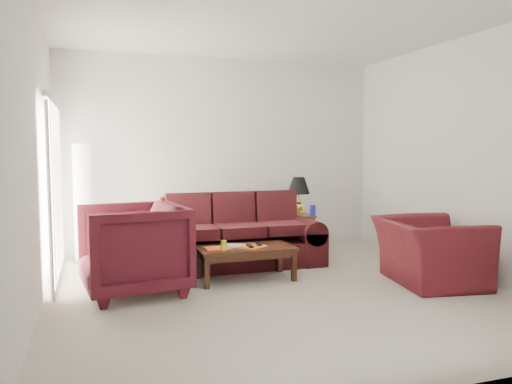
# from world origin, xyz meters

# --- Properties ---
(floor) EXTENTS (5.00, 5.00, 0.00)m
(floor) POSITION_xyz_m (0.00, 0.00, 0.00)
(floor) COLOR beige
(floor) RESTS_ON ground
(blinds) EXTENTS (0.10, 2.00, 2.16)m
(blinds) POSITION_xyz_m (-2.42, 1.30, 1.08)
(blinds) COLOR silver
(blinds) RESTS_ON ground
(sofa) EXTENTS (2.36, 1.16, 0.94)m
(sofa) POSITION_xyz_m (-0.12, 1.30, 0.47)
(sofa) COLOR black
(sofa) RESTS_ON ground
(throw_pillow) EXTENTS (0.47, 0.33, 0.44)m
(throw_pillow) POSITION_xyz_m (-0.64, 2.06, 0.73)
(throw_pillow) COLOR black
(throw_pillow) RESTS_ON sofa
(end_table) EXTENTS (0.54, 0.54, 0.56)m
(end_table) POSITION_xyz_m (1.07, 2.10, 0.28)
(end_table) COLOR #51271C
(end_table) RESTS_ON ground
(table_lamp) EXTENTS (0.40, 0.40, 0.59)m
(table_lamp) POSITION_xyz_m (1.14, 2.14, 0.85)
(table_lamp) COLOR #EAD649
(table_lamp) RESTS_ON end_table
(clock) EXTENTS (0.14, 0.07, 0.13)m
(clock) POSITION_xyz_m (0.91, 1.96, 0.62)
(clock) COLOR white
(clock) RESTS_ON end_table
(blue_canister) EXTENTS (0.11, 0.11, 0.16)m
(blue_canister) POSITION_xyz_m (1.28, 1.92, 0.64)
(blue_canister) COLOR #172397
(blue_canister) RESTS_ON end_table
(picture_frame) EXTENTS (0.17, 0.18, 0.05)m
(picture_frame) POSITION_xyz_m (0.93, 2.32, 0.63)
(picture_frame) COLOR silver
(picture_frame) RESTS_ON end_table
(floor_lamp) EXTENTS (0.35, 0.35, 1.69)m
(floor_lamp) POSITION_xyz_m (-2.12, 2.20, 0.85)
(floor_lamp) COLOR white
(floor_lamp) RESTS_ON ground
(armchair_left) EXTENTS (1.23, 1.20, 1.00)m
(armchair_left) POSITION_xyz_m (-1.57, 0.41, 0.50)
(armchair_left) COLOR #3C0E16
(armchair_left) RESTS_ON ground
(armchair_right) EXTENTS (1.20, 1.32, 0.77)m
(armchair_right) POSITION_xyz_m (1.81, -0.26, 0.38)
(armchair_right) COLOR #440F15
(armchair_right) RESTS_ON ground
(coffee_table) EXTENTS (1.20, 0.65, 0.41)m
(coffee_table) POSITION_xyz_m (-0.22, 0.58, 0.21)
(coffee_table) COLOR black
(coffee_table) RESTS_ON ground
(magazine_red) EXTENTS (0.31, 0.24, 0.02)m
(magazine_red) POSITION_xyz_m (-0.57, 0.53, 0.42)
(magazine_red) COLOR #E34C16
(magazine_red) RESTS_ON coffee_table
(magazine_white) EXTENTS (0.34, 0.31, 0.02)m
(magazine_white) POSITION_xyz_m (-0.36, 0.66, 0.42)
(magazine_white) COLOR silver
(magazine_white) RESTS_ON coffee_table
(magazine_orange) EXTENTS (0.37, 0.36, 0.02)m
(magazine_orange) POSITION_xyz_m (-0.15, 0.50, 0.42)
(magazine_orange) COLOR orange
(magazine_orange) RESTS_ON coffee_table
(remote_a) EXTENTS (0.07, 0.18, 0.02)m
(remote_a) POSITION_xyz_m (-0.20, 0.47, 0.44)
(remote_a) COLOR black
(remote_a) RESTS_ON coffee_table
(remote_b) EXTENTS (0.07, 0.18, 0.02)m
(remote_b) POSITION_xyz_m (-0.06, 0.56, 0.44)
(remote_b) COLOR black
(remote_b) RESTS_ON coffee_table
(yellow_glass) EXTENTS (0.08, 0.08, 0.12)m
(yellow_glass) POSITION_xyz_m (-0.53, 0.44, 0.47)
(yellow_glass) COLOR #F8F137
(yellow_glass) RESTS_ON coffee_table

